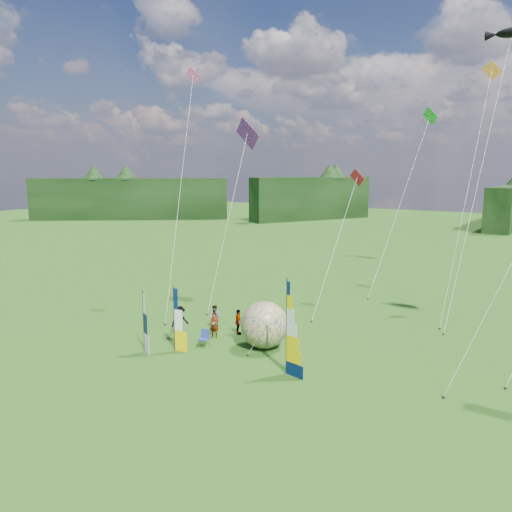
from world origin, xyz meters
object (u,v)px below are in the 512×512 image
Objects in this scene: side_banner_left at (174,320)px; side_banner_far at (144,323)px; bol_inflatable at (264,325)px; feather_banner_main at (286,328)px; camp_chair at (203,338)px; spectator_d at (238,322)px; spectator_b at (215,317)px; spectator_c at (180,322)px; spectator_a at (214,325)px; kite_whale at (482,157)px.

side_banner_left reaches higher than side_banner_far.
bol_inflatable is at bearing 63.52° from side_banner_far.
feather_banner_main is 4.90× the size of camp_chair.
feather_banner_main is at bearing -167.40° from spectator_d.
bol_inflatable is (5.00, 4.33, -0.34)m from side_banner_far.
camp_chair is at bearing -73.16° from spectator_b.
feather_banner_main is at bearing -81.27° from spectator_c.
side_banner_left is 2.30× the size of spectator_a.
side_banner_far is 4.45m from spectator_a.
spectator_b is 20.83m from kite_whale.
spectator_b is at bearing 111.29° from spectator_a.
feather_banner_main reaches higher than bol_inflatable.
spectator_d is 19.81m from kite_whale.
spectator_c is (-5.17, -1.34, -0.39)m from bol_inflatable.
spectator_a is (-3.39, -0.28, -0.56)m from bol_inflatable.
feather_banner_main reaches higher than camp_chair.
camp_chair is (2.04, 2.55, -1.20)m from side_banner_far.
kite_whale is at bearing 78.33° from side_banner_far.
bol_inflatable reaches higher than spectator_c.
bol_inflatable is at bearing -138.86° from kite_whale.
spectator_a is 1.58m from spectator_b.
spectator_c is at bearing -165.33° from spectator_a.
side_banner_far is 1.77× the size of spectator_c.
bol_inflatable is 1.72× the size of spectator_a.
spectator_b is (-7.25, 3.39, -1.55)m from feather_banner_main.
feather_banner_main is 1.75× the size of bol_inflatable.
camp_chair is at bearing -90.40° from spectator_a.
spectator_b is at bearing -152.41° from kite_whale.
feather_banner_main is 2.46× the size of spectator_c.
side_banner_far is at bearing -127.94° from spectator_a.
spectator_c is (-0.16, 2.99, -0.73)m from side_banner_far.
side_banner_left reaches higher than spectator_c.
spectator_a is 0.82× the size of spectator_c.
spectator_b is at bearing 167.39° from bol_inflatable.
feather_banner_main reaches higher than spectator_b.
spectator_b is 0.07× the size of kite_whale.
side_banner_far is 5.41m from spectator_b.
spectator_a is (-6.29, 2.14, -1.55)m from feather_banner_main.
spectator_d is at bearing 68.57° from camp_chair.
spectator_a is (0.40, 2.94, -1.00)m from side_banner_left.
feather_banner_main is 6.82m from spectator_a.
side_banner_left is 1.34× the size of bol_inflatable.
spectator_a is at bearing -62.40° from spectator_b.
side_banner_left is at bearing 118.90° from spectator_d.
side_banner_left is 4.99m from bol_inflatable.
kite_whale is (11.30, 14.84, 9.95)m from spectator_a.
kite_whale is (13.07, 15.90, 9.78)m from spectator_c.
spectator_b is at bearing 102.95° from camp_chair.
spectator_d is at bearing 159.10° from feather_banner_main.
side_banner_far is 3.48m from camp_chair.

